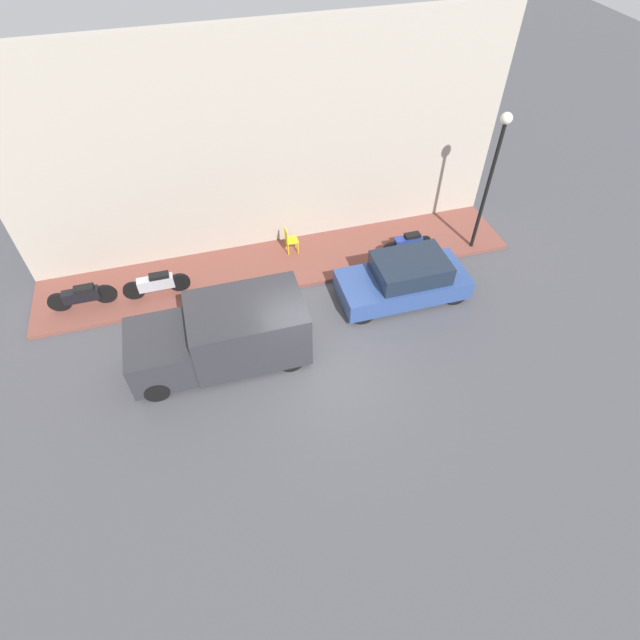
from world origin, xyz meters
The scene contains 10 objects.
ground_plane centered at (0.00, 0.00, 0.00)m, with size 60.00×60.00×0.00m, color #47474C.
sidewalk centered at (4.47, 0.00, 0.07)m, with size 2.53×15.78×0.13m.
building_facade centered at (5.88, 0.00, 3.55)m, with size 0.30×15.78×7.11m.
parked_car centered at (2.01, -3.43, 0.67)m, with size 1.80×4.00×1.42m.
delivery_van centered at (0.98, 2.37, 0.95)m, with size 2.06×4.78×1.87m.
motorcycle_blue centered at (3.80, -4.31, 0.55)m, with size 0.30×1.79×0.78m.
scooter_silver centered at (4.03, 4.02, 0.57)m, with size 0.30×2.06×0.80m.
motorcycle_black centered at (4.11, 6.24, 0.56)m, with size 0.30×2.00×0.76m.
streetlamp centered at (3.56, -6.66, 3.27)m, with size 0.34×0.34×4.74m.
cafe_chair centered at (4.97, -0.46, 0.67)m, with size 0.40×0.40×0.95m.
Camera 1 is at (-8.37, 2.24, 11.10)m, focal length 28.00 mm.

